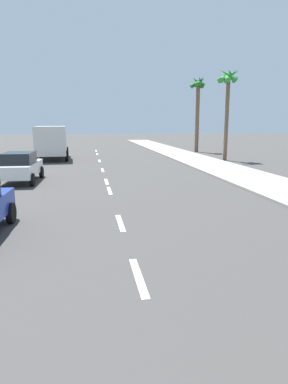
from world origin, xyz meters
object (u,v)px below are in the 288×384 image
at_px(parked_car_white, 20,166).
at_px(palm_tree_distant, 198,96).
at_px(palm_tree_far, 228,87).
at_px(delivery_truck, 52,142).

bearing_deg(parked_car_white, palm_tree_distant, 50.21).
xyz_separation_m(palm_tree_far, palm_tree_distant, (0.34, 8.56, -0.03)).
height_order(parked_car_white, palm_tree_distant, palm_tree_distant).
bearing_deg(delivery_truck, parked_car_white, -95.27).
bearing_deg(palm_tree_far, palm_tree_distant, 87.71).
relative_size(parked_car_white, delivery_truck, 0.63).
bearing_deg(palm_tree_distant, delivery_truck, -159.43).
relative_size(delivery_truck, palm_tree_distant, 0.80).
bearing_deg(palm_tree_far, parked_car_white, -150.60).
bearing_deg(parked_car_white, palm_tree_far, 31.45).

